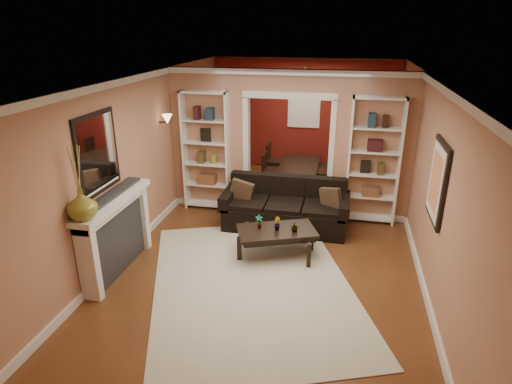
% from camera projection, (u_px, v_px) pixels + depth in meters
% --- Properties ---
extents(floor, '(8.00, 8.00, 0.00)m').
position_uv_depth(floor, '(277.00, 238.00, 7.35)').
color(floor, brown).
rests_on(floor, ground).
extents(ceiling, '(8.00, 8.00, 0.00)m').
position_uv_depth(ceiling, '(280.00, 76.00, 6.37)').
color(ceiling, white).
rests_on(ceiling, ground).
extents(wall_back, '(8.00, 0.00, 8.00)m').
position_uv_depth(wall_back, '(304.00, 115.00, 10.50)').
color(wall_back, tan).
rests_on(wall_back, ground).
extents(wall_front, '(8.00, 0.00, 8.00)m').
position_uv_depth(wall_front, '(193.00, 319.00, 3.21)').
color(wall_front, tan).
rests_on(wall_front, ground).
extents(wall_left, '(0.00, 8.00, 8.00)m').
position_uv_depth(wall_left, '(148.00, 155.00, 7.29)').
color(wall_left, tan).
rests_on(wall_left, ground).
extents(wall_right, '(0.00, 8.00, 8.00)m').
position_uv_depth(wall_right, '(426.00, 172.00, 6.43)').
color(wall_right, tan).
rests_on(wall_right, ground).
extents(partition_wall, '(4.50, 0.15, 2.70)m').
position_uv_depth(partition_wall, '(288.00, 144.00, 7.95)').
color(partition_wall, tan).
rests_on(partition_wall, floor).
extents(red_back_panel, '(4.44, 0.04, 2.64)m').
position_uv_depth(red_back_panel, '(304.00, 117.00, 10.49)').
color(red_back_panel, maroon).
rests_on(red_back_panel, floor).
extents(dining_window, '(0.78, 0.03, 0.98)m').
position_uv_depth(dining_window, '(304.00, 107.00, 10.37)').
color(dining_window, '#8CA5CC').
rests_on(dining_window, wall_back).
extents(area_rug, '(3.86, 4.49, 0.01)m').
position_uv_depth(area_rug, '(252.00, 283.00, 6.04)').
color(area_rug, beige).
rests_on(area_rug, floor).
extents(sofa, '(2.23, 0.96, 0.87)m').
position_uv_depth(sofa, '(285.00, 205.00, 7.59)').
color(sofa, black).
rests_on(sofa, floor).
extents(pillow_left, '(0.41, 0.15, 0.40)m').
position_uv_depth(pillow_left, '(242.00, 192.00, 7.65)').
color(pillow_left, brown).
rests_on(pillow_left, sofa).
extents(pillow_right, '(0.38, 0.28, 0.38)m').
position_uv_depth(pillow_right, '(331.00, 200.00, 7.35)').
color(pillow_right, brown).
rests_on(pillow_right, sofa).
extents(coffee_table, '(1.34, 1.04, 0.45)m').
position_uv_depth(coffee_table, '(276.00, 243.00, 6.71)').
color(coffee_table, black).
rests_on(coffee_table, floor).
extents(plant_left, '(0.13, 0.11, 0.22)m').
position_uv_depth(plant_left, '(259.00, 222.00, 6.64)').
color(plant_left, '#336626').
rests_on(plant_left, coffee_table).
extents(plant_center, '(0.14, 0.14, 0.21)m').
position_uv_depth(plant_center, '(277.00, 224.00, 6.59)').
color(plant_center, '#336626').
rests_on(plant_center, coffee_table).
extents(plant_right, '(0.14, 0.14, 0.19)m').
position_uv_depth(plant_right, '(295.00, 226.00, 6.54)').
color(plant_right, '#336626').
rests_on(plant_right, coffee_table).
extents(bookshelf_left, '(0.90, 0.30, 2.30)m').
position_uv_depth(bookshelf_left, '(206.00, 152.00, 8.17)').
color(bookshelf_left, white).
rests_on(bookshelf_left, floor).
extents(bookshelf_right, '(0.90, 0.30, 2.30)m').
position_uv_depth(bookshelf_right, '(373.00, 162.00, 7.57)').
color(bookshelf_right, white).
rests_on(bookshelf_right, floor).
extents(fireplace, '(0.32, 1.70, 1.16)m').
position_uv_depth(fireplace, '(118.00, 235.00, 6.17)').
color(fireplace, white).
rests_on(fireplace, floor).
extents(vase, '(0.45, 0.45, 0.38)m').
position_uv_depth(vase, '(82.00, 205.00, 5.26)').
color(vase, olive).
rests_on(vase, fireplace).
extents(mirror, '(0.03, 0.95, 1.10)m').
position_uv_depth(mirror, '(98.00, 153.00, 5.76)').
color(mirror, silver).
rests_on(mirror, wall_left).
extents(wall_sconce, '(0.18, 0.18, 0.22)m').
position_uv_depth(wall_sconce, '(164.00, 121.00, 7.60)').
color(wall_sconce, '#FFE0A5').
rests_on(wall_sconce, wall_left).
extents(framed_art, '(0.04, 0.85, 1.05)m').
position_uv_depth(framed_art, '(437.00, 182.00, 5.45)').
color(framed_art, black).
rests_on(framed_art, wall_right).
extents(dining_table, '(1.52, 0.85, 0.53)m').
position_uv_depth(dining_table, '(301.00, 175.00, 9.62)').
color(dining_table, black).
rests_on(dining_table, floor).
extents(dining_chair_nw, '(0.49, 0.49, 0.84)m').
position_uv_depth(dining_chair_nw, '(274.00, 171.00, 9.40)').
color(dining_chair_nw, black).
rests_on(dining_chair_nw, floor).
extents(dining_chair_ne, '(0.52, 0.52, 0.93)m').
position_uv_depth(dining_chair_ne, '(325.00, 172.00, 9.17)').
color(dining_chair_ne, black).
rests_on(dining_chair_ne, floor).
extents(dining_chair_sw, '(0.50, 0.50, 0.91)m').
position_uv_depth(dining_chair_sw, '(279.00, 162.00, 9.94)').
color(dining_chair_sw, black).
rests_on(dining_chair_sw, floor).
extents(dining_chair_se, '(0.49, 0.49, 0.82)m').
position_uv_depth(dining_chair_se, '(326.00, 166.00, 9.74)').
color(dining_chair_se, black).
rests_on(dining_chair_se, floor).
extents(chandelier, '(0.50, 0.50, 0.30)m').
position_uv_depth(chandelier, '(299.00, 95.00, 9.08)').
color(chandelier, '#382119').
rests_on(chandelier, ceiling).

